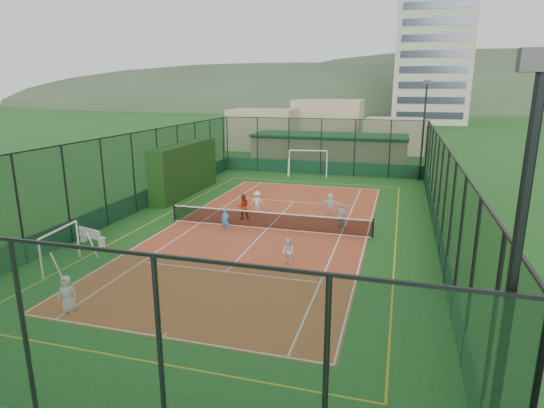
{
  "coord_description": "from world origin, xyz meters",
  "views": [
    {
      "loc": [
        6.91,
        -23.4,
        7.77
      ],
      "look_at": [
        -0.02,
        0.94,
        1.2
      ],
      "focal_mm": 30.0,
      "sensor_mm": 36.0,
      "label": 1
    }
  ],
  "objects_px": {
    "coach": "(243,206)",
    "floodlight_ne": "(423,132)",
    "futsal_goal_near": "(61,249)",
    "child_near_left": "(67,294)",
    "clubhouse": "(329,150)",
    "futsal_goal_far": "(308,163)",
    "child_near_mid": "(225,220)",
    "white_bench": "(92,236)",
    "floodlight_se": "(504,338)",
    "child_far_right": "(342,216)",
    "child_far_back": "(330,204)",
    "apartment_tower": "(433,51)",
    "child_near_right": "(288,252)",
    "child_far_left": "(257,202)"
  },
  "relations": [
    {
      "from": "child_near_left",
      "to": "child_far_left",
      "type": "distance_m",
      "value": 14.48
    },
    {
      "from": "child_near_right",
      "to": "coach",
      "type": "xyz_separation_m",
      "value": [
        -4.36,
        6.3,
        0.17
      ]
    },
    {
      "from": "futsal_goal_near",
      "to": "coach",
      "type": "bearing_deg",
      "value": -34.91
    },
    {
      "from": "apartment_tower",
      "to": "child_far_back",
      "type": "bearing_deg",
      "value": -96.62
    },
    {
      "from": "child_near_mid",
      "to": "coach",
      "type": "distance_m",
      "value": 2.68
    },
    {
      "from": "child_far_left",
      "to": "white_bench",
      "type": "bearing_deg",
      "value": 46.04
    },
    {
      "from": "child_near_right",
      "to": "child_far_back",
      "type": "relative_size",
      "value": 0.9
    },
    {
      "from": "coach",
      "to": "floodlight_ne",
      "type": "bearing_deg",
      "value": -150.32
    },
    {
      "from": "clubhouse",
      "to": "white_bench",
      "type": "relative_size",
      "value": 9.24
    },
    {
      "from": "child_near_mid",
      "to": "floodlight_se",
      "type": "bearing_deg",
      "value": -48.82
    },
    {
      "from": "floodlight_se",
      "to": "futsal_goal_far",
      "type": "height_order",
      "value": "floodlight_se"
    },
    {
      "from": "floodlight_se",
      "to": "child_near_mid",
      "type": "relative_size",
      "value": 6.2
    },
    {
      "from": "child_near_mid",
      "to": "coach",
      "type": "xyz_separation_m",
      "value": [
        0.08,
        2.68,
        0.11
      ]
    },
    {
      "from": "child_near_right",
      "to": "floodlight_se",
      "type": "bearing_deg",
      "value": -26.02
    },
    {
      "from": "floodlight_ne",
      "to": "coach",
      "type": "relative_size",
      "value": 5.33
    },
    {
      "from": "white_bench",
      "to": "child_far_right",
      "type": "distance_m",
      "value": 13.28
    },
    {
      "from": "child_near_mid",
      "to": "child_near_left",
      "type": "bearing_deg",
      "value": -94.78
    },
    {
      "from": "futsal_goal_near",
      "to": "child_near_mid",
      "type": "bearing_deg",
      "value": -43.16
    },
    {
      "from": "futsal_goal_far",
      "to": "coach",
      "type": "bearing_deg",
      "value": -103.01
    },
    {
      "from": "child_near_right",
      "to": "white_bench",
      "type": "bearing_deg",
      "value": -143.28
    },
    {
      "from": "white_bench",
      "to": "child_far_left",
      "type": "relative_size",
      "value": 1.17
    },
    {
      "from": "child_near_left",
      "to": "futsal_goal_far",
      "type": "bearing_deg",
      "value": 69.14
    },
    {
      "from": "apartment_tower",
      "to": "child_far_right",
      "type": "relative_size",
      "value": 20.8
    },
    {
      "from": "apartment_tower",
      "to": "child_near_left",
      "type": "xyz_separation_m",
      "value": [
        -16.06,
        -93.25,
        -14.31
      ]
    },
    {
      "from": "child_far_left",
      "to": "clubhouse",
      "type": "bearing_deg",
      "value": -100.51
    },
    {
      "from": "floodlight_se",
      "to": "white_bench",
      "type": "relative_size",
      "value": 5.01
    },
    {
      "from": "apartment_tower",
      "to": "coach",
      "type": "bearing_deg",
      "value": -99.84
    },
    {
      "from": "futsal_goal_near",
      "to": "child_far_back",
      "type": "xyz_separation_m",
      "value": [
        10.03,
        11.8,
        -0.2
      ]
    },
    {
      "from": "apartment_tower",
      "to": "coach",
      "type": "distance_m",
      "value": 82.96
    },
    {
      "from": "white_bench",
      "to": "futsal_goal_near",
      "type": "height_order",
      "value": "futsal_goal_near"
    },
    {
      "from": "clubhouse",
      "to": "apartment_tower",
      "type": "bearing_deg",
      "value": 78.69
    },
    {
      "from": "futsal_goal_near",
      "to": "apartment_tower",
      "type": "bearing_deg",
      "value": -18.33
    },
    {
      "from": "child_near_mid",
      "to": "child_near_right",
      "type": "distance_m",
      "value": 5.73
    },
    {
      "from": "child_near_left",
      "to": "coach",
      "type": "distance_m",
      "value": 12.89
    },
    {
      "from": "child_near_right",
      "to": "coach",
      "type": "distance_m",
      "value": 7.66
    },
    {
      "from": "apartment_tower",
      "to": "white_bench",
      "type": "distance_m",
      "value": 90.34
    },
    {
      "from": "floodlight_se",
      "to": "child_far_right",
      "type": "height_order",
      "value": "floodlight_se"
    },
    {
      "from": "child_near_mid",
      "to": "child_far_left",
      "type": "distance_m",
      "value": 4.25
    },
    {
      "from": "child_near_mid",
      "to": "clubhouse",
      "type": "bearing_deg",
      "value": 91.42
    },
    {
      "from": "apartment_tower",
      "to": "futsal_goal_far",
      "type": "height_order",
      "value": "apartment_tower"
    },
    {
      "from": "futsal_goal_near",
      "to": "child_far_right",
      "type": "xyz_separation_m",
      "value": [
        11.07,
        9.15,
        -0.15
      ]
    },
    {
      "from": "child_near_left",
      "to": "child_far_back",
      "type": "xyz_separation_m",
      "value": [
        6.99,
        15.11,
        -0.0
      ]
    },
    {
      "from": "apartment_tower",
      "to": "child_near_right",
      "type": "xyz_separation_m",
      "value": [
        -9.62,
        -86.83,
        -14.39
      ]
    },
    {
      "from": "futsal_goal_near",
      "to": "child_near_left",
      "type": "bearing_deg",
      "value": -143.73
    },
    {
      "from": "floodlight_se",
      "to": "clubhouse",
      "type": "distance_m",
      "value": 39.63
    },
    {
      "from": "clubhouse",
      "to": "futsal_goal_far",
      "type": "height_order",
      "value": "clubhouse"
    },
    {
      "from": "floodlight_ne",
      "to": "child_near_mid",
      "type": "relative_size",
      "value": 6.2
    },
    {
      "from": "child_far_left",
      "to": "futsal_goal_near",
      "type": "bearing_deg",
      "value": 57.37
    },
    {
      "from": "floodlight_se",
      "to": "child_far_back",
      "type": "xyz_separation_m",
      "value": [
        -5.67,
        20.45,
        -3.44
      ]
    },
    {
      "from": "floodlight_se",
      "to": "white_bench",
      "type": "height_order",
      "value": "floodlight_se"
    }
  ]
}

